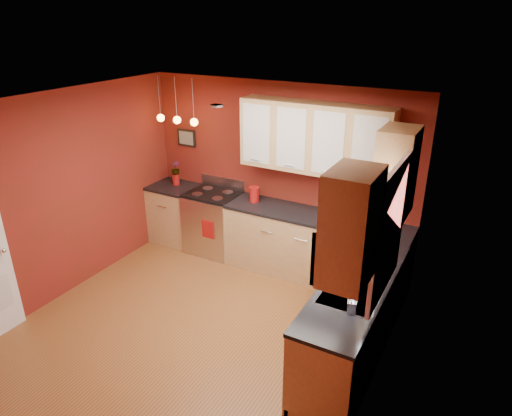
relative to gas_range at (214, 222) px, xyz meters
The scene contains 26 objects.
floor 2.08m from the gas_range, 62.94° to the right, with size 4.20×4.20×0.00m, color #98552C.
ceiling 2.93m from the gas_range, 62.94° to the right, with size 4.00×4.20×0.02m, color silver.
wall_back 1.27m from the gas_range, 18.02° to the left, with size 4.00×0.02×2.60m, color maroon.
wall_front 4.09m from the gas_range, 76.73° to the right, with size 4.00×0.02×2.60m, color maroon.
wall_left 2.25m from the gas_range, 120.95° to the right, with size 0.02×4.20×2.60m, color maroon.
wall_right 3.53m from the gas_range, 31.66° to the right, with size 0.02×4.20×2.60m, color maroon.
base_cabinets_back_left 0.73m from the gas_range, behind, with size 0.70×0.60×0.90m, color tan.
base_cabinets_back_right 1.65m from the gas_range, ahead, with size 2.54×0.60×0.90m, color tan.
base_cabinets_right 2.95m from the gas_range, 27.27° to the right, with size 0.60×2.10×0.90m, color tan.
counter_back_left 0.85m from the gas_range, behind, with size 0.70×0.62×0.04m, color black.
counter_back_right 1.71m from the gas_range, ahead, with size 2.54×0.62×0.04m, color black.
counter_right 2.98m from the gas_range, 27.27° to the right, with size 0.62×2.10×0.04m, color black.
gas_range is the anchor object (origin of this frame).
dishwasher_front 2.04m from the gas_range, ahead, with size 0.60×0.02×0.80m, color silver.
sink 3.05m from the gas_range, 29.78° to the right, with size 0.50×0.70×0.33m.
window 3.48m from the gas_range, 27.40° to the right, with size 0.06×1.02×1.22m.
upper_cabinets_back 2.12m from the gas_range, ahead, with size 2.00×0.35×0.90m, color tan.
upper_cabinets_right 3.45m from the gas_range, 28.26° to the right, with size 0.35×1.95×0.90m, color tan.
wall_picture 1.36m from the gas_range, 156.09° to the left, with size 0.32×0.03×0.26m, color black.
pendant_lights 1.62m from the gas_range, behind, with size 0.71×0.11×0.66m.
red_canister 0.89m from the gas_range, ahead, with size 0.15×0.15×0.22m.
red_vase 0.91m from the gas_range, behind, with size 0.11×0.11×0.17m, color #9D1310.
flowers 1.02m from the gas_range, behind, with size 0.13×0.13×0.22m, color #9D1310.
coffee_maker 2.26m from the gas_range, ahead, with size 0.19×0.19×0.23m.
soap_pump 3.33m from the gas_range, 34.10° to the right, with size 0.08×0.08×0.17m, color silver.
dish_towel 0.35m from the gas_range, 70.37° to the right, with size 0.20×0.01×0.27m, color #9D1310.
Camera 1 is at (2.68, -3.43, 3.42)m, focal length 32.00 mm.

